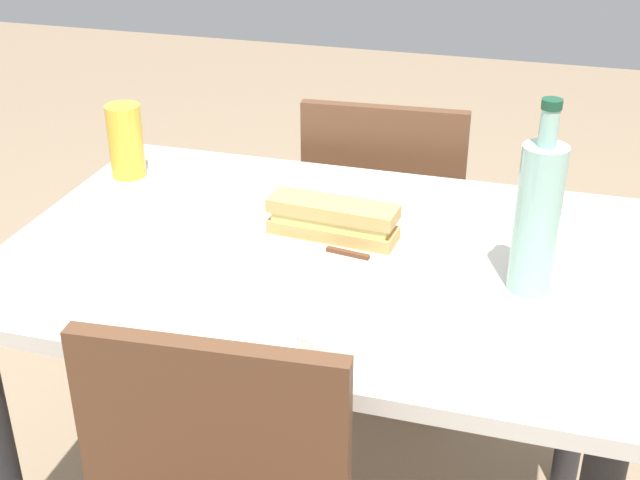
{
  "coord_description": "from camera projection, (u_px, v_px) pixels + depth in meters",
  "views": [
    {
      "loc": [
        -0.38,
        1.31,
        1.46
      ],
      "look_at": [
        0.0,
        0.0,
        0.75
      ],
      "focal_mm": 48.09,
      "sensor_mm": 36.0,
      "label": 1
    }
  ],
  "objects": [
    {
      "name": "knife_near",
      "position": [
        328.0,
        249.0,
        1.51
      ],
      "size": [
        0.18,
        0.04,
        0.01
      ],
      "color": "silver",
      "rests_on": "plate_near"
    },
    {
      "name": "baguette_sandwich_near",
      "position": [
        333.0,
        219.0,
        1.54
      ],
      "size": [
        0.24,
        0.09,
        0.07
      ],
      "color": "tan",
      "rests_on": "plate_near"
    },
    {
      "name": "water_bottle",
      "position": [
        537.0,
        216.0,
        1.36
      ],
      "size": [
        0.07,
        0.07,
        0.33
      ],
      "color": "#99C6B7",
      "rests_on": "dining_table"
    },
    {
      "name": "plate_near",
      "position": [
        333.0,
        240.0,
        1.56
      ],
      "size": [
        0.25,
        0.25,
        0.01
      ],
      "primitive_type": "cylinder",
      "color": "silver",
      "rests_on": "dining_table"
    },
    {
      "name": "paper_napkin",
      "position": [
        283.0,
        189.0,
        1.77
      ],
      "size": [
        0.14,
        0.14,
        0.0
      ],
      "primitive_type": "cube",
      "rotation": [
        0.0,
        0.0,
        0.02
      ],
      "color": "white",
      "rests_on": "dining_table"
    },
    {
      "name": "beer_glass",
      "position": [
        126.0,
        141.0,
        1.81
      ],
      "size": [
        0.07,
        0.07,
        0.16
      ],
      "primitive_type": "cylinder",
      "color": "gold",
      "rests_on": "dining_table"
    },
    {
      "name": "olive_bowl",
      "position": [
        331.0,
        335.0,
        1.27
      ],
      "size": [
        0.1,
        0.1,
        0.03
      ],
      "primitive_type": "cylinder",
      "color": "silver",
      "rests_on": "dining_table"
    },
    {
      "name": "chair_near",
      "position": [
        386.0,
        232.0,
        2.16
      ],
      "size": [
        0.42,
        0.42,
        0.84
      ],
      "color": "brown",
      "rests_on": "ground"
    },
    {
      "name": "dining_table",
      "position": [
        320.0,
        304.0,
        1.6
      ],
      "size": [
        1.13,
        0.78,
        0.73
      ],
      "color": "beige",
      "rests_on": "ground"
    }
  ]
}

